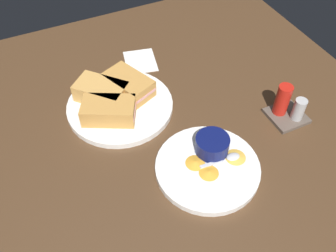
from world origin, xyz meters
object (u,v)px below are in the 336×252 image
(ramekin_light_gravy, at_px, (212,144))
(condiment_caddy, at_px, (287,107))
(sandwich_half_extra, at_px, (109,111))
(spoon_by_gravy_ramekin, at_px, (228,158))
(plate_sandwich_main, at_px, (120,106))
(sandwich_half_far, at_px, (101,91))
(spoon_by_dark_ramekin, at_px, (111,103))
(plate_chips_companion, at_px, (207,168))
(sandwich_half_near, at_px, (129,85))
(ramekin_dark_sauce, at_px, (104,112))

(ramekin_light_gravy, distance_m, condiment_caddy, 0.23)
(sandwich_half_extra, relative_size, spoon_by_gravy_ramekin, 1.51)
(plate_sandwich_main, height_order, ramekin_light_gravy, ramekin_light_gravy)
(sandwich_half_extra, bearing_deg, sandwich_half_far, 176.03)
(spoon_by_dark_ramekin, xyz_separation_m, spoon_by_gravy_ramekin, (0.28, 0.18, 0.00))
(sandwich_half_extra, distance_m, condiment_caddy, 0.45)
(plate_sandwich_main, xyz_separation_m, plate_chips_companion, (0.27, 0.11, 0.00))
(sandwich_half_near, relative_size, sandwich_half_far, 1.02)
(sandwich_half_near, bearing_deg, ramekin_dark_sauce, -53.85)
(ramekin_dark_sauce, bearing_deg, spoon_by_gravy_ramekin, 41.37)
(plate_sandwich_main, relative_size, spoon_by_gravy_ramekin, 2.79)
(plate_chips_companion, distance_m, condiment_caddy, 0.27)
(plate_sandwich_main, distance_m, sandwich_half_extra, 0.06)
(sandwich_half_near, height_order, ramekin_dark_sauce, sandwich_half_near)
(sandwich_half_near, height_order, spoon_by_dark_ramekin, sandwich_half_near)
(plate_sandwich_main, bearing_deg, spoon_by_gravy_ramekin, 30.24)
(sandwich_half_extra, xyz_separation_m, ramekin_light_gravy, (0.20, 0.18, -0.00))
(plate_sandwich_main, xyz_separation_m, spoon_by_gravy_ramekin, (0.28, 0.16, 0.01))
(plate_chips_companion, relative_size, ramekin_light_gravy, 3.02)
(sandwich_half_far, relative_size, spoon_by_gravy_ramekin, 1.48)
(sandwich_half_near, bearing_deg, sandwich_half_far, -93.97)
(ramekin_light_gravy, xyz_separation_m, condiment_caddy, (-0.03, 0.23, -0.00))
(sandwich_half_near, xyz_separation_m, spoon_by_dark_ramekin, (0.03, -0.06, -0.02))
(ramekin_dark_sauce, bearing_deg, condiment_caddy, 67.49)
(sandwich_half_near, height_order, plate_chips_companion, sandwich_half_near)
(plate_chips_companion, bearing_deg, ramekin_dark_sauce, -145.55)
(sandwich_half_near, distance_m, spoon_by_gravy_ramekin, 0.33)
(sandwich_half_extra, bearing_deg, plate_chips_companion, 32.41)
(sandwich_half_extra, distance_m, ramekin_light_gravy, 0.27)
(ramekin_dark_sauce, bearing_deg, sandwich_half_far, 165.89)
(spoon_by_gravy_ramekin, height_order, condiment_caddy, condiment_caddy)
(condiment_caddy, bearing_deg, sandwich_half_far, -121.44)
(sandwich_half_far, bearing_deg, condiment_caddy, 58.56)
(ramekin_light_gravy, relative_size, condiment_caddy, 0.83)
(plate_sandwich_main, height_order, spoon_by_gravy_ramekin, spoon_by_gravy_ramekin)
(sandwich_half_extra, bearing_deg, spoon_by_dark_ramekin, 155.07)
(ramekin_dark_sauce, xyz_separation_m, condiment_caddy, (0.18, 0.43, -0.00))
(spoon_by_gravy_ramekin, relative_size, condiment_caddy, 1.05)
(ramekin_dark_sauce, bearing_deg, plate_sandwich_main, 122.03)
(spoon_by_dark_ramekin, xyz_separation_m, condiment_caddy, (0.22, 0.39, 0.01))
(ramekin_light_gravy, xyz_separation_m, spoon_by_gravy_ramekin, (0.04, 0.02, -0.02))
(condiment_caddy, bearing_deg, ramekin_dark_sauce, -112.51)
(plate_sandwich_main, relative_size, plate_chips_companion, 1.16)
(sandwich_half_extra, bearing_deg, plate_sandwich_main, 131.03)
(sandwich_half_far, height_order, condiment_caddy, condiment_caddy)
(spoon_by_gravy_ramekin, bearing_deg, sandwich_half_far, -148.24)
(sandwich_half_near, bearing_deg, plate_chips_companion, 13.03)
(ramekin_light_gravy, bearing_deg, sandwich_half_extra, -138.14)
(ramekin_light_gravy, bearing_deg, spoon_by_dark_ramekin, -146.51)
(sandwich_half_far, bearing_deg, spoon_by_gravy_ramekin, 31.76)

